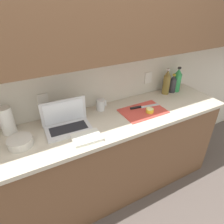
{
  "coord_description": "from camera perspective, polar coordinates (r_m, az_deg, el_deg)",
  "views": [
    {
      "loc": [
        -0.58,
        -1.32,
        1.89
      ],
      "look_at": [
        0.12,
        -0.01,
        1.0
      ],
      "focal_mm": 32.0,
      "sensor_mm": 36.0,
      "label": 1
    }
  ],
  "objects": [
    {
      "name": "knife",
      "position": [
        1.96,
        7.95,
        1.42
      ],
      "size": [
        0.31,
        0.07,
        0.02
      ],
      "rotation": [
        0.0,
        0.0,
        -0.15
      ],
      "color": "silver",
      "rests_on": "cutting_board"
    },
    {
      "name": "ground_plane",
      "position": [
        2.38,
        -2.96,
        -21.79
      ],
      "size": [
        12.0,
        12.0,
        0.0
      ],
      "primitive_type": "plane",
      "color": "#564C47",
      "rests_on": "ground"
    },
    {
      "name": "measuring_cup",
      "position": [
        1.9,
        -3.27,
        2.07
      ],
      "size": [
        0.1,
        0.08,
        0.11
      ],
      "color": "silver",
      "rests_on": "counter_unit"
    },
    {
      "name": "dish_towel",
      "position": [
        1.56,
        -7.25,
        -7.25
      ],
      "size": [
        0.23,
        0.17,
        0.02
      ],
      "primitive_type": "cube",
      "rotation": [
        0.0,
        0.0,
        -0.06
      ],
      "color": "silver",
      "rests_on": "counter_unit"
    },
    {
      "name": "cutting_board",
      "position": [
        1.92,
        8.87,
        0.27
      ],
      "size": [
        0.42,
        0.28,
        0.01
      ],
      "primitive_type": "cube",
      "color": "#D1473D",
      "rests_on": "counter_unit"
    },
    {
      "name": "bottle_water_clear",
      "position": [
        2.38,
        18.16,
        8.62
      ],
      "size": [
        0.08,
        0.08,
        0.28
      ],
      "color": "#2D934C",
      "rests_on": "counter_unit"
    },
    {
      "name": "paper_towel_roll",
      "position": [
        1.76,
        -27.83,
        -2.21
      ],
      "size": [
        0.1,
        0.1,
        0.23
      ],
      "color": "white",
      "rests_on": "counter_unit"
    },
    {
      "name": "laptop",
      "position": [
        1.68,
        -12.81,
        -2.81
      ],
      "size": [
        0.38,
        0.24,
        0.23
      ],
      "rotation": [
        0.0,
        0.0,
        -0.05
      ],
      "color": "silver",
      "rests_on": "counter_unit"
    },
    {
      "name": "bottle_oil_tall",
      "position": [
        2.35,
        16.93,
        7.66
      ],
      "size": [
        0.08,
        0.08,
        0.21
      ],
      "color": "#333338",
      "rests_on": "counter_unit"
    },
    {
      "name": "bottle_green_soda",
      "position": [
        2.27,
        15.33,
        8.13
      ],
      "size": [
        0.08,
        0.08,
        0.29
      ],
      "color": "olive",
      "rests_on": "counter_unit"
    },
    {
      "name": "counter_unit",
      "position": [
        2.02,
        -3.86,
        -13.84
      ],
      "size": [
        2.58,
        0.59,
        0.92
      ],
      "color": "brown",
      "rests_on": "ground_plane"
    },
    {
      "name": "lemon_half_cut",
      "position": [
        1.89,
        10.74,
        0.43
      ],
      "size": [
        0.07,
        0.07,
        0.04
      ],
      "color": "yellow",
      "rests_on": "cutting_board"
    },
    {
      "name": "wall_back",
      "position": [
        1.68,
        -7.93,
        19.22
      ],
      "size": [
        5.2,
        0.38,
        2.6
      ],
      "color": "silver",
      "rests_on": "ground_plane"
    },
    {
      "name": "bowl_white",
      "position": [
        1.62,
        -24.76,
        -7.78
      ],
      "size": [
        0.18,
        0.18,
        0.06
      ],
      "color": "beige",
      "rests_on": "counter_unit"
    }
  ]
}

